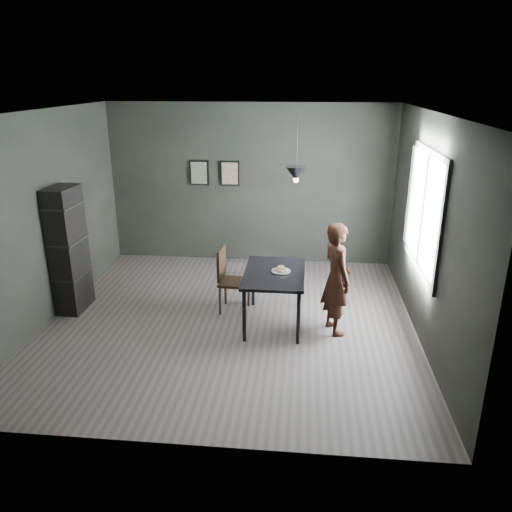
# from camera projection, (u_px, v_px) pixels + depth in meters

# --- Properties ---
(ground) EXTENTS (5.00, 5.00, 0.00)m
(ground) POSITION_uv_depth(u_px,v_px,m) (231.00, 321.00, 6.93)
(ground) COLOR #3C3734
(ground) RESTS_ON ground
(back_wall) EXTENTS (5.00, 0.10, 2.80)m
(back_wall) POSITION_uv_depth(u_px,v_px,m) (250.00, 185.00, 8.79)
(back_wall) COLOR black
(back_wall) RESTS_ON ground
(ceiling) EXTENTS (5.00, 5.00, 0.02)m
(ceiling) POSITION_uv_depth(u_px,v_px,m) (227.00, 112.00, 5.98)
(ceiling) COLOR silver
(ceiling) RESTS_ON ground
(window_assembly) EXTENTS (0.04, 1.96, 1.56)m
(window_assembly) POSITION_uv_depth(u_px,v_px,m) (423.00, 210.00, 6.34)
(window_assembly) COLOR white
(window_assembly) RESTS_ON ground
(cafe_table) EXTENTS (0.80, 1.20, 0.75)m
(cafe_table) POSITION_uv_depth(u_px,v_px,m) (274.00, 278.00, 6.64)
(cafe_table) COLOR black
(cafe_table) RESTS_ON ground
(white_plate) EXTENTS (0.23, 0.23, 0.01)m
(white_plate) POSITION_uv_depth(u_px,v_px,m) (281.00, 272.00, 6.62)
(white_plate) COLOR silver
(white_plate) RESTS_ON cafe_table
(donut_pile) EXTENTS (0.19, 0.19, 0.08)m
(donut_pile) POSITION_uv_depth(u_px,v_px,m) (281.00, 269.00, 6.61)
(donut_pile) COLOR beige
(donut_pile) RESTS_ON white_plate
(woman) EXTENTS (0.53, 0.64, 1.50)m
(woman) POSITION_uv_depth(u_px,v_px,m) (336.00, 279.00, 6.41)
(woman) COLOR black
(woman) RESTS_ON ground
(wood_chair) EXTENTS (0.43, 0.43, 0.94)m
(wood_chair) POSITION_uv_depth(u_px,v_px,m) (228.00, 275.00, 7.08)
(wood_chair) COLOR black
(wood_chair) RESTS_ON ground
(shelf_unit) EXTENTS (0.35, 0.60, 1.79)m
(shelf_unit) POSITION_uv_depth(u_px,v_px,m) (68.00, 250.00, 7.01)
(shelf_unit) COLOR black
(shelf_unit) RESTS_ON ground
(pendant_lamp) EXTENTS (0.28, 0.28, 0.86)m
(pendant_lamp) POSITION_uv_depth(u_px,v_px,m) (296.00, 173.00, 6.25)
(pendant_lamp) COLOR black
(pendant_lamp) RESTS_ON ground
(framed_print_left) EXTENTS (0.34, 0.04, 0.44)m
(framed_print_left) POSITION_uv_depth(u_px,v_px,m) (199.00, 173.00, 8.78)
(framed_print_left) COLOR black
(framed_print_left) RESTS_ON ground
(framed_print_right) EXTENTS (0.34, 0.04, 0.44)m
(framed_print_right) POSITION_uv_depth(u_px,v_px,m) (230.00, 173.00, 8.73)
(framed_print_right) COLOR black
(framed_print_right) RESTS_ON ground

